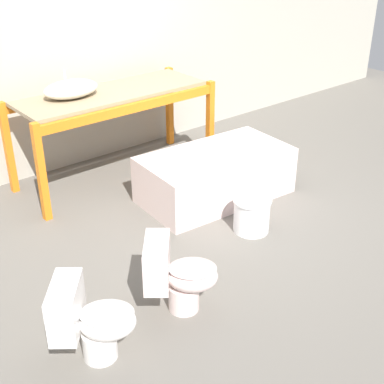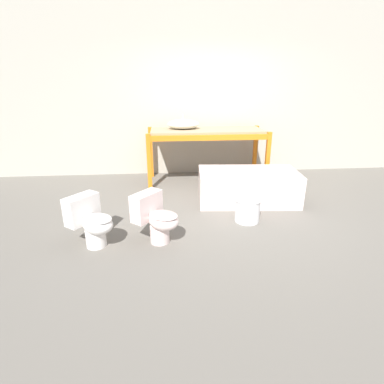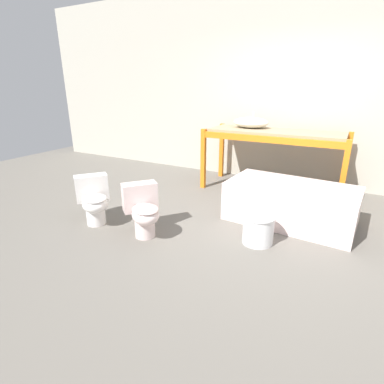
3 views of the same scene
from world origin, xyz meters
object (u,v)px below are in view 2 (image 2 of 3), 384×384
at_px(toilet_near, 91,221).
at_px(bucket_white, 247,209).
at_px(toilet_far, 156,217).
at_px(sink_basin, 183,124).
at_px(bathtub_main, 248,184).

distance_m(toilet_near, bucket_white, 1.98).
height_order(toilet_far, bucket_white, toilet_far).
relative_size(sink_basin, toilet_far, 0.92).
xyz_separation_m(toilet_near, bucket_white, (1.92, 0.46, -0.14)).
relative_size(sink_basin, bathtub_main, 0.36).
height_order(bathtub_main, toilet_near, toilet_near).
relative_size(bathtub_main, toilet_far, 2.52).
xyz_separation_m(bathtub_main, toilet_far, (-1.38, -1.14, 0.02)).
height_order(bathtub_main, bucket_white, bathtub_main).
height_order(toilet_near, toilet_far, same).
height_order(sink_basin, bucket_white, sink_basin).
bearing_deg(sink_basin, bathtub_main, -50.80).
bearing_deg(toilet_far, bucket_white, -30.50).
xyz_separation_m(bathtub_main, bucket_white, (-0.19, -0.70, -0.11)).
xyz_separation_m(sink_basin, bucket_white, (0.74, -1.84, -0.88)).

